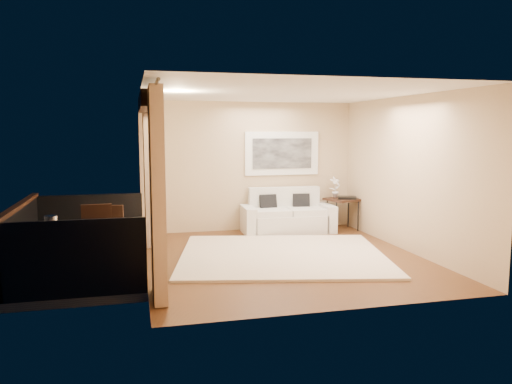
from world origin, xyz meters
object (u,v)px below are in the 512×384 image
object	(u,v)px
sofa	(287,216)
balcony_chair_near	(97,234)
orchid	(335,187)
balcony_chair_far	(113,227)
side_table	(343,201)
ice_bucket	(51,223)
bistro_table	(62,237)

from	to	relation	value
sofa	balcony_chair_near	bearing A→B (deg)	-146.38
orchid	balcony_chair_far	size ratio (longest dim) A/B	0.50
side_table	balcony_chair_near	distance (m)	5.32
sofa	ice_bucket	world-z (taller)	ice_bucket
sofa	ice_bucket	size ratio (longest dim) A/B	9.58
sofa	balcony_chair_near	size ratio (longest dim) A/B	1.89
sofa	side_table	xyz separation A→B (m)	(1.21, -0.09, 0.29)
side_table	balcony_chair_near	xyz separation A→B (m)	(-4.86, -2.16, -0.02)
sofa	orchid	distance (m)	1.25
balcony_chair_far	balcony_chair_near	size ratio (longest dim) A/B	0.89
sofa	orchid	size ratio (longest dim) A/B	4.25
ice_bucket	bistro_table	bearing A→B (deg)	-36.69
side_table	orchid	distance (m)	0.35
ice_bucket	sofa	bearing A→B (deg)	31.26
ice_bucket	balcony_chair_far	bearing A→B (deg)	55.88
sofa	bistro_table	bearing A→B (deg)	-144.78
bistro_table	balcony_chair_near	xyz separation A→B (m)	(0.43, 0.42, -0.06)
sofa	bistro_table	xyz separation A→B (m)	(-4.07, -2.68, 0.33)
orchid	balcony_chair_near	world-z (taller)	orchid
orchid	balcony_chair_far	world-z (taller)	orchid
balcony_chair_far	ice_bucket	bearing A→B (deg)	68.16
bistro_table	balcony_chair_near	size ratio (longest dim) A/B	0.72
balcony_chair_near	ice_bucket	size ratio (longest dim) A/B	5.08
balcony_chair_near	side_table	bearing A→B (deg)	21.70
sofa	bistro_table	world-z (taller)	sofa
orchid	balcony_chair_near	bearing A→B (deg)	-153.85
orchid	bistro_table	bearing A→B (deg)	-151.97
balcony_chair_near	balcony_chair_far	bearing A→B (deg)	74.47
side_table	balcony_chair_far	xyz separation A→B (m)	(-4.67, -1.34, -0.10)
orchid	sofa	bearing A→B (deg)	-175.89
side_table	balcony_chair_near	world-z (taller)	balcony_chair_near
orchid	balcony_chair_far	distance (m)	4.81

